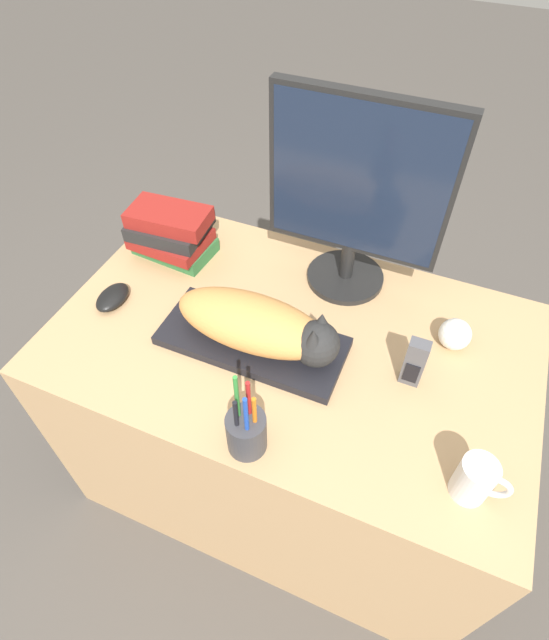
{
  "coord_description": "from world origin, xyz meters",
  "views": [
    {
      "loc": [
        0.27,
        -0.38,
        1.66
      ],
      "look_at": [
        -0.04,
        0.35,
        0.78
      ],
      "focal_mm": 28.0,
      "sensor_mm": 36.0,
      "label": 1
    }
  ],
  "objects_px": {
    "book_stack": "(171,232)",
    "pen_cup": "(246,431)",
    "baseball": "(455,334)",
    "monitor": "(357,191)",
    "phone": "(414,363)",
    "coffee_mug": "(476,480)",
    "cat": "(262,325)",
    "keyboard": "(252,341)",
    "computer_mouse": "(113,297)"
  },
  "relations": [
    {
      "from": "cat",
      "to": "coffee_mug",
      "type": "xyz_separation_m",
      "value": [
        0.51,
        -0.17,
        -0.03
      ]
    },
    {
      "from": "computer_mouse",
      "to": "coffee_mug",
      "type": "bearing_deg",
      "value": -9.6
    },
    {
      "from": "phone",
      "to": "computer_mouse",
      "type": "bearing_deg",
      "value": -175.75
    },
    {
      "from": "baseball",
      "to": "phone",
      "type": "bearing_deg",
      "value": -116.23
    },
    {
      "from": "coffee_mug",
      "to": "book_stack",
      "type": "distance_m",
      "value": 0.96
    },
    {
      "from": "monitor",
      "to": "coffee_mug",
      "type": "xyz_separation_m",
      "value": [
        0.4,
        -0.47,
        -0.23
      ]
    },
    {
      "from": "keyboard",
      "to": "pen_cup",
      "type": "xyz_separation_m",
      "value": [
        0.1,
        -0.25,
        0.04
      ]
    },
    {
      "from": "computer_mouse",
      "to": "pen_cup",
      "type": "height_order",
      "value": "pen_cup"
    },
    {
      "from": "keyboard",
      "to": "phone",
      "type": "height_order",
      "value": "phone"
    },
    {
      "from": "keyboard",
      "to": "monitor",
      "type": "bearing_deg",
      "value": 66.03
    },
    {
      "from": "computer_mouse",
      "to": "baseball",
      "type": "distance_m",
      "value": 0.86
    },
    {
      "from": "keyboard",
      "to": "cat",
      "type": "relative_size",
      "value": 1.12
    },
    {
      "from": "computer_mouse",
      "to": "phone",
      "type": "xyz_separation_m",
      "value": [
        0.76,
        0.06,
        0.05
      ]
    },
    {
      "from": "keyboard",
      "to": "phone",
      "type": "xyz_separation_m",
      "value": [
        0.37,
        0.04,
        0.05
      ]
    },
    {
      "from": "cat",
      "to": "monitor",
      "type": "xyz_separation_m",
      "value": [
        0.11,
        0.3,
        0.2
      ]
    },
    {
      "from": "monitor",
      "to": "pen_cup",
      "type": "distance_m",
      "value": 0.6
    },
    {
      "from": "book_stack",
      "to": "pen_cup",
      "type": "bearing_deg",
      "value": -46.16
    },
    {
      "from": "cat",
      "to": "monitor",
      "type": "height_order",
      "value": "monitor"
    },
    {
      "from": "pen_cup",
      "to": "phone",
      "type": "xyz_separation_m",
      "value": [
        0.27,
        0.29,
        0.01
      ]
    },
    {
      "from": "computer_mouse",
      "to": "monitor",
      "type": "bearing_deg",
      "value": 31.0
    },
    {
      "from": "keyboard",
      "to": "book_stack",
      "type": "bearing_deg",
      "value": 147.58
    },
    {
      "from": "keyboard",
      "to": "pen_cup",
      "type": "height_order",
      "value": "pen_cup"
    },
    {
      "from": "cat",
      "to": "phone",
      "type": "relative_size",
      "value": 3.07
    },
    {
      "from": "keyboard",
      "to": "book_stack",
      "type": "xyz_separation_m",
      "value": [
        -0.34,
        0.22,
        0.06
      ]
    },
    {
      "from": "cat",
      "to": "book_stack",
      "type": "xyz_separation_m",
      "value": [
        -0.37,
        0.22,
        -0.0
      ]
    },
    {
      "from": "monitor",
      "to": "computer_mouse",
      "type": "height_order",
      "value": "monitor"
    },
    {
      "from": "computer_mouse",
      "to": "pen_cup",
      "type": "relative_size",
      "value": 0.49
    },
    {
      "from": "computer_mouse",
      "to": "phone",
      "type": "relative_size",
      "value": 0.83
    },
    {
      "from": "cat",
      "to": "phone",
      "type": "bearing_deg",
      "value": 7.34
    },
    {
      "from": "keyboard",
      "to": "coffee_mug",
      "type": "relative_size",
      "value": 4.27
    },
    {
      "from": "baseball",
      "to": "monitor",
      "type": "bearing_deg",
      "value": 158.98
    },
    {
      "from": "coffee_mug",
      "to": "keyboard",
      "type": "bearing_deg",
      "value": 162.45
    },
    {
      "from": "coffee_mug",
      "to": "phone",
      "type": "bearing_deg",
      "value": 127.59
    },
    {
      "from": "keyboard",
      "to": "book_stack",
      "type": "height_order",
      "value": "book_stack"
    },
    {
      "from": "computer_mouse",
      "to": "coffee_mug",
      "type": "xyz_separation_m",
      "value": [
        0.93,
        -0.16,
        0.03
      ]
    },
    {
      "from": "monitor",
      "to": "baseball",
      "type": "distance_m",
      "value": 0.41
    },
    {
      "from": "monitor",
      "to": "computer_mouse",
      "type": "bearing_deg",
      "value": -149.0
    },
    {
      "from": "cat",
      "to": "baseball",
      "type": "distance_m",
      "value": 0.46
    },
    {
      "from": "pen_cup",
      "to": "book_stack",
      "type": "height_order",
      "value": "pen_cup"
    },
    {
      "from": "coffee_mug",
      "to": "baseball",
      "type": "xyz_separation_m",
      "value": [
        -0.09,
        0.36,
        -0.01
      ]
    },
    {
      "from": "keyboard",
      "to": "computer_mouse",
      "type": "distance_m",
      "value": 0.39
    },
    {
      "from": "pen_cup",
      "to": "phone",
      "type": "height_order",
      "value": "pen_cup"
    },
    {
      "from": "monitor",
      "to": "phone",
      "type": "bearing_deg",
      "value": -47.85
    },
    {
      "from": "monitor",
      "to": "book_stack",
      "type": "xyz_separation_m",
      "value": [
        -0.48,
        -0.09,
        -0.2
      ]
    },
    {
      "from": "cat",
      "to": "coffee_mug",
      "type": "distance_m",
      "value": 0.54
    },
    {
      "from": "keyboard",
      "to": "pen_cup",
      "type": "bearing_deg",
      "value": -67.49
    },
    {
      "from": "coffee_mug",
      "to": "baseball",
      "type": "height_order",
      "value": "coffee_mug"
    },
    {
      "from": "monitor",
      "to": "pen_cup",
      "type": "relative_size",
      "value": 2.28
    },
    {
      "from": "keyboard",
      "to": "coffee_mug",
      "type": "height_order",
      "value": "coffee_mug"
    },
    {
      "from": "coffee_mug",
      "to": "pen_cup",
      "type": "xyz_separation_m",
      "value": [
        -0.43,
        -0.08,
        0.0
      ]
    }
  ]
}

